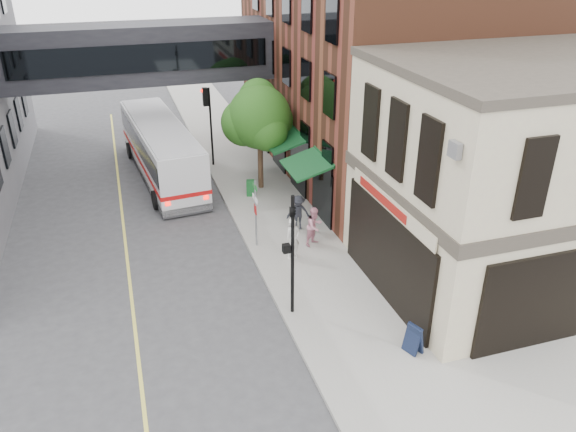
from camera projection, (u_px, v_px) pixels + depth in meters
ground at (299, 352)px, 18.14m from camera, size 120.00×120.00×0.00m
sidewalk_main at (253, 182)px, 30.59m from camera, size 4.00×60.00×0.15m
corner_building at (517, 177)px, 20.38m from camera, size 10.19×8.12×8.45m
brick_building at (387, 40)px, 30.50m from camera, size 13.76×18.00×14.00m
skyway_bridge at (140, 53)px, 29.79m from camera, size 14.00×3.18×3.00m
traffic_signal_near at (292, 241)px, 18.61m from camera, size 0.44×0.22×4.60m
traffic_signal_far at (208, 111)px, 31.23m from camera, size 0.53×0.28×4.50m
street_sign_pole at (255, 208)px, 23.36m from camera, size 0.08×0.75×3.00m
street_tree at (258, 117)px, 28.26m from camera, size 3.80×3.20×5.60m
lane_marking at (124, 234)px, 25.33m from camera, size 0.12×40.00×0.01m
bus at (161, 148)px, 30.72m from camera, size 3.61×11.37×3.01m
pedestrian_a at (293, 239)px, 22.84m from camera, size 0.71×0.55×1.75m
pedestrian_b at (315, 226)px, 23.85m from camera, size 1.05×0.98×1.72m
pedestrian_c at (298, 212)px, 25.14m from camera, size 1.18×0.87×1.64m
newspaper_box at (251, 188)px, 28.62m from camera, size 0.49×0.46×0.81m
sandwich_board at (414, 339)px, 17.75m from camera, size 0.53×0.65×0.99m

